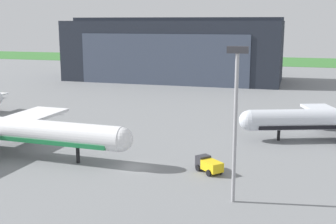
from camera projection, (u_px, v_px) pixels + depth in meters
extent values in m
plane|color=slate|center=(133.00, 167.00, 65.10)|extent=(440.00, 440.00, 0.00)
cube|color=#377332|center=(253.00, 61.00, 240.72)|extent=(440.00, 56.00, 0.08)
cube|color=#232833|center=(174.00, 51.00, 160.07)|extent=(76.57, 28.51, 21.34)
cube|color=#424C60|center=(162.00, 60.00, 146.95)|extent=(58.19, 0.30, 17.07)
cube|color=#232833|center=(174.00, 19.00, 157.79)|extent=(76.57, 6.84, 1.20)
sphere|color=silver|center=(249.00, 120.00, 78.76)|extent=(3.63, 3.63, 3.63)
cube|color=silver|center=(327.00, 112.00, 88.35)|extent=(10.30, 16.24, 0.56)
cylinder|color=gray|center=(325.00, 120.00, 87.38)|extent=(4.08, 3.16, 2.08)
cylinder|color=black|center=(279.00, 135.00, 79.64)|extent=(0.56, 0.56, 1.91)
sphere|color=white|center=(121.00, 139.00, 64.02)|extent=(3.60, 3.60, 3.60)
cube|color=white|center=(26.00, 118.00, 80.63)|extent=(8.00, 17.97, 0.56)
cylinder|color=gray|center=(26.00, 127.00, 79.34)|extent=(3.65, 2.21, 2.06)
cylinder|color=black|center=(78.00, 155.00, 66.91)|extent=(0.56, 0.56, 2.45)
cube|color=#2D2D33|center=(203.00, 161.00, 63.93)|extent=(2.29, 2.33, 1.63)
cube|color=yellow|center=(212.00, 166.00, 62.15)|extent=(3.51, 3.44, 1.34)
cylinder|color=black|center=(210.00, 165.00, 64.47)|extent=(0.86, 0.82, 0.93)
cylinder|color=black|center=(198.00, 168.00, 63.39)|extent=(0.86, 0.82, 0.93)
cylinder|color=black|center=(221.00, 170.00, 62.30)|extent=(0.86, 0.82, 0.93)
cylinder|color=black|center=(209.00, 173.00, 61.22)|extent=(0.86, 0.82, 0.93)
cylinder|color=#99999E|center=(235.00, 130.00, 50.91)|extent=(0.44, 0.44, 17.65)
cube|color=#333338|center=(238.00, 50.00, 49.04)|extent=(2.40, 0.50, 0.80)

